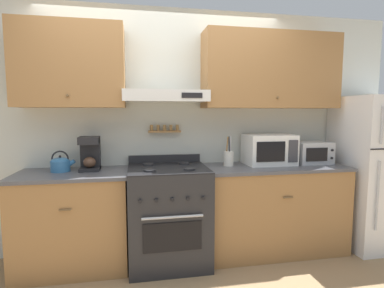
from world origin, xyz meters
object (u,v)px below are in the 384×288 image
at_px(refrigerator, 377,171).
at_px(tea_kettle, 61,164).
at_px(microwave, 269,149).
at_px(utensil_crock, 229,158).
at_px(stove_range, 168,214).
at_px(coffee_maker, 90,153).
at_px(toaster_oven, 311,153).

bearing_deg(refrigerator, tea_kettle, 177.88).
xyz_separation_m(microwave, utensil_crock, (-0.45, -0.02, -0.08)).
bearing_deg(stove_range, tea_kettle, 173.19).
height_order(coffee_maker, microwave, coffee_maker).
bearing_deg(utensil_crock, toaster_oven, -0.10).
distance_m(refrigerator, toaster_oven, 0.78).
xyz_separation_m(tea_kettle, coffee_maker, (0.26, 0.03, 0.09)).
relative_size(tea_kettle, microwave, 0.45).
distance_m(tea_kettle, coffee_maker, 0.28).
height_order(stove_range, microwave, microwave).
relative_size(coffee_maker, toaster_oven, 0.86).
xyz_separation_m(refrigerator, utensil_crock, (-1.68, 0.12, 0.18)).
relative_size(stove_range, utensil_crock, 3.31).
height_order(coffee_maker, toaster_oven, coffee_maker).
relative_size(refrigerator, microwave, 3.23).
distance_m(refrigerator, tea_kettle, 3.33).
bearing_deg(stove_range, toaster_oven, 4.24).
bearing_deg(tea_kettle, stove_range, -6.81).
bearing_deg(coffee_maker, microwave, -0.27).
distance_m(microwave, utensil_crock, 0.46).
height_order(tea_kettle, toaster_oven, toaster_oven).
bearing_deg(tea_kettle, utensil_crock, 0.00).
bearing_deg(microwave, utensil_crock, -177.76).
height_order(stove_range, toaster_oven, toaster_oven).
distance_m(stove_range, toaster_oven, 1.69).
bearing_deg(toaster_oven, utensil_crock, 179.90).
relative_size(refrigerator, toaster_oven, 4.36).
relative_size(stove_range, coffee_maker, 3.13).
distance_m(stove_range, microwave, 1.26).
height_order(stove_range, refrigerator, refrigerator).
distance_m(coffee_maker, microwave, 1.84).
distance_m(stove_range, utensil_crock, 0.84).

